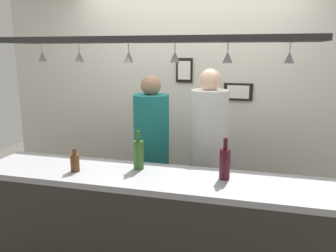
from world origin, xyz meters
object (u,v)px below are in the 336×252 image
object	(u,v)px
bottle_champagne_green	(139,154)
bottle_beer_brown_stubby	(75,162)
person_right_white_patterned_shirt	(209,142)
bottle_wine_dark_red	(225,163)
picture_frame_crest	(184,70)
picture_frame_lower_pair	(238,92)
person_middle_teal_shirt	(152,143)

from	to	relation	value
bottle_champagne_green	bottle_beer_brown_stubby	xyz separation A→B (m)	(-0.45, -0.18, -0.05)
person_right_white_patterned_shirt	bottle_wine_dark_red	size ratio (longest dim) A/B	5.68
bottle_wine_dark_red	picture_frame_crest	world-z (taller)	picture_frame_crest
person_right_white_patterned_shirt	bottle_champagne_green	size ratio (longest dim) A/B	5.68
person_right_white_patterned_shirt	picture_frame_lower_pair	bearing A→B (deg)	71.15
bottle_beer_brown_stubby	picture_frame_crest	distance (m)	1.68
bottle_champagne_green	bottle_beer_brown_stubby	distance (m)	0.48
person_right_white_patterned_shirt	bottle_champagne_green	world-z (taller)	person_right_white_patterned_shirt
person_right_white_patterned_shirt	bottle_wine_dark_red	world-z (taller)	person_right_white_patterned_shirt
picture_frame_crest	person_right_white_patterned_shirt	bearing A→B (deg)	-59.31
bottle_champagne_green	bottle_wine_dark_red	bearing A→B (deg)	-4.39
person_right_white_patterned_shirt	bottle_wine_dark_red	xyz separation A→B (m)	(0.22, -0.72, 0.05)
bottle_wine_dark_red	picture_frame_lower_pair	world-z (taller)	picture_frame_lower_pair
person_right_white_patterned_shirt	picture_frame_crest	distance (m)	0.95
person_right_white_patterned_shirt	picture_frame_lower_pair	size ratio (longest dim) A/B	5.68
bottle_champagne_green	bottle_wine_dark_red	xyz separation A→B (m)	(0.66, -0.05, -0.00)
bottle_wine_dark_red	picture_frame_lower_pair	xyz separation A→B (m)	(-0.00, 1.35, 0.35)
person_middle_teal_shirt	bottle_wine_dark_red	distance (m)	1.06
bottle_champagne_green	picture_frame_crest	size ratio (longest dim) A/B	1.15
bottle_champagne_green	bottle_wine_dark_red	world-z (taller)	same
picture_frame_lower_pair	person_middle_teal_shirt	bearing A→B (deg)	-140.88
bottle_wine_dark_red	picture_frame_crest	size ratio (longest dim) A/B	1.15
person_middle_teal_shirt	bottle_beer_brown_stubby	world-z (taller)	person_middle_teal_shirt
person_right_white_patterned_shirt	picture_frame_lower_pair	world-z (taller)	person_right_white_patterned_shirt
bottle_champagne_green	picture_frame_crest	distance (m)	1.42
bottle_champagne_green	bottle_beer_brown_stubby	world-z (taller)	bottle_champagne_green
bottle_beer_brown_stubby	bottle_wine_dark_red	world-z (taller)	bottle_wine_dark_red
bottle_beer_brown_stubby	picture_frame_crest	size ratio (longest dim) A/B	0.69
bottle_beer_brown_stubby	picture_frame_crest	bearing A→B (deg)	70.52
person_middle_teal_shirt	picture_frame_crest	xyz separation A→B (m)	(0.18, 0.62, 0.66)
picture_frame_lower_pair	picture_frame_crest	distance (m)	0.62
person_middle_teal_shirt	bottle_champagne_green	distance (m)	0.69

